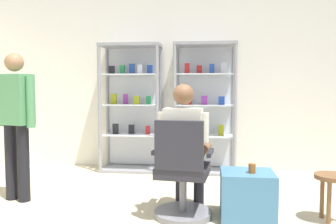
{
  "coord_description": "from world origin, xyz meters",
  "views": [
    {
      "loc": [
        0.6,
        -2.37,
        1.25
      ],
      "look_at": [
        0.18,
        1.2,
        1.0
      ],
      "focal_mm": 36.89,
      "sensor_mm": 36.0,
      "label": 1
    }
  ],
  "objects_px": {
    "tea_glass": "(252,168)",
    "standing_customer": "(16,117)",
    "display_cabinet_left": "(132,107)",
    "seated_shopkeeper": "(185,142)",
    "office_chair": "(182,178)",
    "storage_crate": "(247,195)",
    "display_cabinet_right": "(205,107)",
    "wooden_stool": "(332,184)"
  },
  "relations": [
    {
      "from": "seated_shopkeeper",
      "to": "standing_customer",
      "type": "xyz_separation_m",
      "value": [
        -1.88,
        0.18,
        0.22
      ]
    },
    {
      "from": "display_cabinet_left",
      "to": "office_chair",
      "type": "bearing_deg",
      "value": -64.62
    },
    {
      "from": "tea_glass",
      "to": "standing_customer",
      "type": "relative_size",
      "value": 0.06
    },
    {
      "from": "display_cabinet_right",
      "to": "office_chair",
      "type": "xyz_separation_m",
      "value": [
        -0.19,
        -1.92,
        -0.57
      ]
    },
    {
      "from": "tea_glass",
      "to": "wooden_stool",
      "type": "height_order",
      "value": "tea_glass"
    },
    {
      "from": "display_cabinet_left",
      "to": "standing_customer",
      "type": "bearing_deg",
      "value": -121.13
    },
    {
      "from": "seated_shopkeeper",
      "to": "storage_crate",
      "type": "relative_size",
      "value": 2.57
    },
    {
      "from": "tea_glass",
      "to": "standing_customer",
      "type": "xyz_separation_m",
      "value": [
        -2.52,
        0.31,
        0.43
      ]
    },
    {
      "from": "tea_glass",
      "to": "display_cabinet_left",
      "type": "bearing_deg",
      "value": 129.73
    },
    {
      "from": "display_cabinet_left",
      "to": "wooden_stool",
      "type": "bearing_deg",
      "value": -38.46
    },
    {
      "from": "display_cabinet_right",
      "to": "seated_shopkeeper",
      "type": "bearing_deg",
      "value": -95.69
    },
    {
      "from": "display_cabinet_left",
      "to": "office_chair",
      "type": "height_order",
      "value": "display_cabinet_left"
    },
    {
      "from": "office_chair",
      "to": "tea_glass",
      "type": "relative_size",
      "value": 10.67
    },
    {
      "from": "display_cabinet_left",
      "to": "seated_shopkeeper",
      "type": "distance_m",
      "value": 2.0
    },
    {
      "from": "display_cabinet_right",
      "to": "seated_shopkeeper",
      "type": "relative_size",
      "value": 1.47
    },
    {
      "from": "display_cabinet_left",
      "to": "storage_crate",
      "type": "distance_m",
      "value": 2.5
    },
    {
      "from": "tea_glass",
      "to": "seated_shopkeeper",
      "type": "bearing_deg",
      "value": 168.75
    },
    {
      "from": "display_cabinet_left",
      "to": "tea_glass",
      "type": "xyz_separation_m",
      "value": [
        1.56,
        -1.88,
        -0.47
      ]
    },
    {
      "from": "seated_shopkeeper",
      "to": "tea_glass",
      "type": "xyz_separation_m",
      "value": [
        0.64,
        -0.13,
        -0.21
      ]
    },
    {
      "from": "display_cabinet_right",
      "to": "storage_crate",
      "type": "height_order",
      "value": "display_cabinet_right"
    },
    {
      "from": "seated_shopkeeper",
      "to": "wooden_stool",
      "type": "bearing_deg",
      "value": -3.09
    },
    {
      "from": "display_cabinet_left",
      "to": "display_cabinet_right",
      "type": "bearing_deg",
      "value": -0.0
    },
    {
      "from": "display_cabinet_left",
      "to": "seated_shopkeeper",
      "type": "xyz_separation_m",
      "value": [
        0.93,
        -1.75,
        -0.26
      ]
    },
    {
      "from": "seated_shopkeeper",
      "to": "standing_customer",
      "type": "bearing_deg",
      "value": 174.56
    },
    {
      "from": "display_cabinet_right",
      "to": "tea_glass",
      "type": "xyz_separation_m",
      "value": [
        0.46,
        -1.88,
        -0.47
      ]
    },
    {
      "from": "seated_shopkeeper",
      "to": "tea_glass",
      "type": "height_order",
      "value": "seated_shopkeeper"
    },
    {
      "from": "storage_crate",
      "to": "standing_customer",
      "type": "relative_size",
      "value": 0.31
    },
    {
      "from": "display_cabinet_right",
      "to": "display_cabinet_left",
      "type": "bearing_deg",
      "value": 180.0
    },
    {
      "from": "display_cabinet_left",
      "to": "standing_customer",
      "type": "height_order",
      "value": "display_cabinet_left"
    },
    {
      "from": "office_chair",
      "to": "storage_crate",
      "type": "xyz_separation_m",
      "value": [
        0.62,
        0.08,
        -0.17
      ]
    },
    {
      "from": "seated_shopkeeper",
      "to": "tea_glass",
      "type": "relative_size",
      "value": 14.34
    },
    {
      "from": "storage_crate",
      "to": "wooden_stool",
      "type": "distance_m",
      "value": 0.78
    },
    {
      "from": "tea_glass",
      "to": "display_cabinet_right",
      "type": "bearing_deg",
      "value": 103.8
    },
    {
      "from": "display_cabinet_right",
      "to": "seated_shopkeeper",
      "type": "xyz_separation_m",
      "value": [
        -0.17,
        -1.75,
        -0.25
      ]
    },
    {
      "from": "wooden_stool",
      "to": "storage_crate",
      "type": "bearing_deg",
      "value": -179.71
    },
    {
      "from": "tea_glass",
      "to": "standing_customer",
      "type": "distance_m",
      "value": 2.57
    },
    {
      "from": "office_chair",
      "to": "seated_shopkeeper",
      "type": "distance_m",
      "value": 0.36
    },
    {
      "from": "storage_crate",
      "to": "display_cabinet_left",
      "type": "bearing_deg",
      "value": 129.83
    },
    {
      "from": "seated_shopkeeper",
      "to": "display_cabinet_left",
      "type": "bearing_deg",
      "value": 117.84
    },
    {
      "from": "storage_crate",
      "to": "wooden_stool",
      "type": "height_order",
      "value": "storage_crate"
    },
    {
      "from": "display_cabinet_left",
      "to": "office_chair",
      "type": "relative_size",
      "value": 1.98
    },
    {
      "from": "standing_customer",
      "to": "storage_crate",
      "type": "bearing_deg",
      "value": -5.92
    }
  ]
}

